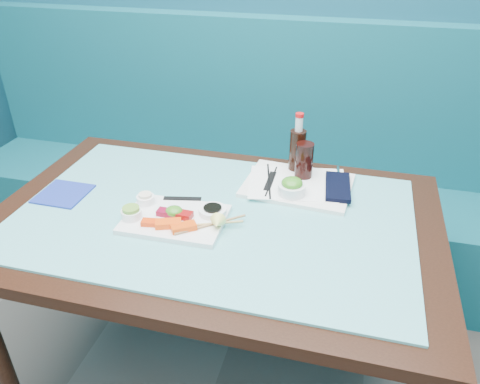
% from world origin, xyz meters
% --- Properties ---
extents(booth_bench, '(3.00, 0.56, 1.17)m').
position_xyz_m(booth_bench, '(0.00, 2.29, 0.37)').
color(booth_bench, '#0F5560').
rests_on(booth_bench, ground).
extents(dining_table, '(1.40, 0.90, 0.75)m').
position_xyz_m(dining_table, '(0.00, 1.45, 0.67)').
color(dining_table, black).
rests_on(dining_table, ground).
extents(glass_top, '(1.22, 0.76, 0.01)m').
position_xyz_m(glass_top, '(0.00, 1.45, 0.75)').
color(glass_top, '#5EB8BC').
rests_on(glass_top, dining_table).
extents(sashimi_plate, '(0.31, 0.22, 0.02)m').
position_xyz_m(sashimi_plate, '(-0.10, 1.38, 0.77)').
color(sashimi_plate, white).
rests_on(sashimi_plate, glass_top).
extents(salmon_left, '(0.06, 0.04, 0.01)m').
position_xyz_m(salmon_left, '(-0.15, 1.33, 0.78)').
color(salmon_left, red).
rests_on(salmon_left, sashimi_plate).
extents(salmon_mid, '(0.08, 0.06, 0.02)m').
position_xyz_m(salmon_mid, '(-0.10, 1.33, 0.78)').
color(salmon_mid, '#FF4A0A').
rests_on(salmon_mid, sashimi_plate).
extents(salmon_right, '(0.08, 0.07, 0.02)m').
position_xyz_m(salmon_right, '(-0.05, 1.33, 0.78)').
color(salmon_right, '#F24809').
rests_on(salmon_right, sashimi_plate).
extents(tuna_left, '(0.05, 0.03, 0.02)m').
position_xyz_m(tuna_left, '(-0.13, 1.39, 0.78)').
color(tuna_left, maroon).
rests_on(tuna_left, sashimi_plate).
extents(tuna_right, '(0.06, 0.04, 0.02)m').
position_xyz_m(tuna_right, '(-0.08, 1.39, 0.78)').
color(tuna_right, maroon).
rests_on(tuna_right, sashimi_plate).
extents(seaweed_garnish, '(0.06, 0.06, 0.03)m').
position_xyz_m(seaweed_garnish, '(-0.11, 1.39, 0.79)').
color(seaweed_garnish, '#3A821E').
rests_on(seaweed_garnish, sashimi_plate).
extents(ramekin_wasabi, '(0.07, 0.07, 0.03)m').
position_xyz_m(ramekin_wasabi, '(-0.23, 1.35, 0.79)').
color(ramekin_wasabi, white).
rests_on(ramekin_wasabi, sashimi_plate).
extents(wasabi_fill, '(0.06, 0.06, 0.01)m').
position_xyz_m(wasabi_fill, '(-0.23, 1.35, 0.80)').
color(wasabi_fill, '#659B32').
rests_on(wasabi_fill, ramekin_wasabi).
extents(ramekin_ginger, '(0.08, 0.08, 0.02)m').
position_xyz_m(ramekin_ginger, '(-0.22, 1.44, 0.79)').
color(ramekin_ginger, white).
rests_on(ramekin_ginger, sashimi_plate).
extents(ginger_fill, '(0.04, 0.04, 0.01)m').
position_xyz_m(ginger_fill, '(-0.22, 1.44, 0.80)').
color(ginger_fill, '#F3E5C7').
rests_on(ginger_fill, ramekin_ginger).
extents(soy_dish, '(0.09, 0.09, 0.02)m').
position_xyz_m(soy_dish, '(0.00, 1.43, 0.78)').
color(soy_dish, white).
rests_on(soy_dish, sashimi_plate).
extents(soy_fill, '(0.07, 0.07, 0.01)m').
position_xyz_m(soy_fill, '(0.00, 1.43, 0.79)').
color(soy_fill, black).
rests_on(soy_fill, soy_dish).
extents(lemon_wedge, '(0.05, 0.04, 0.05)m').
position_xyz_m(lemon_wedge, '(0.04, 1.35, 0.80)').
color(lemon_wedge, '#F9F576').
rests_on(lemon_wedge, sashimi_plate).
extents(chopstick_sleeve, '(0.12, 0.04, 0.00)m').
position_xyz_m(chopstick_sleeve, '(-0.12, 1.49, 0.78)').
color(chopstick_sleeve, black).
rests_on(chopstick_sleeve, sashimi_plate).
extents(wooden_chopstick_a, '(0.20, 0.09, 0.01)m').
position_xyz_m(wooden_chopstick_a, '(0.01, 1.37, 0.78)').
color(wooden_chopstick_a, tan).
rests_on(wooden_chopstick_a, sashimi_plate).
extents(wooden_chopstick_b, '(0.18, 0.15, 0.01)m').
position_xyz_m(wooden_chopstick_b, '(0.02, 1.37, 0.78)').
color(wooden_chopstick_b, '#9C7349').
rests_on(wooden_chopstick_b, sashimi_plate).
extents(serving_tray, '(0.38, 0.29, 0.01)m').
position_xyz_m(serving_tray, '(0.23, 1.69, 0.76)').
color(serving_tray, white).
rests_on(serving_tray, glass_top).
extents(paper_placemat, '(0.37, 0.29, 0.00)m').
position_xyz_m(paper_placemat, '(0.23, 1.69, 0.77)').
color(paper_placemat, white).
rests_on(paper_placemat, serving_tray).
extents(seaweed_bowl, '(0.09, 0.09, 0.04)m').
position_xyz_m(seaweed_bowl, '(0.22, 1.61, 0.79)').
color(seaweed_bowl, white).
rests_on(seaweed_bowl, serving_tray).
extents(seaweed_salad, '(0.08, 0.08, 0.04)m').
position_xyz_m(seaweed_salad, '(0.22, 1.61, 0.81)').
color(seaweed_salad, '#38841E').
rests_on(seaweed_salad, seaweed_bowl).
extents(cola_glass, '(0.06, 0.06, 0.13)m').
position_xyz_m(cola_glass, '(0.24, 1.74, 0.83)').
color(cola_glass, black).
rests_on(cola_glass, serving_tray).
extents(navy_pouch, '(0.10, 0.19, 0.01)m').
position_xyz_m(navy_pouch, '(0.36, 1.69, 0.78)').
color(navy_pouch, black).
rests_on(navy_pouch, serving_tray).
extents(fork, '(0.02, 0.09, 0.01)m').
position_xyz_m(fork, '(0.36, 1.79, 0.78)').
color(fork, silver).
rests_on(fork, serving_tray).
extents(black_chopstick_a, '(0.06, 0.24, 0.01)m').
position_xyz_m(black_chopstick_a, '(0.13, 1.68, 0.77)').
color(black_chopstick_a, black).
rests_on(black_chopstick_a, serving_tray).
extents(black_chopstick_b, '(0.01, 0.21, 0.01)m').
position_xyz_m(black_chopstick_b, '(0.14, 1.68, 0.77)').
color(black_chopstick_b, black).
rests_on(black_chopstick_b, serving_tray).
extents(tray_sleeve, '(0.03, 0.14, 0.00)m').
position_xyz_m(tray_sleeve, '(0.13, 1.68, 0.77)').
color(tray_sleeve, black).
rests_on(tray_sleeve, serving_tray).
extents(cola_bottle_body, '(0.06, 0.06, 0.16)m').
position_xyz_m(cola_bottle_body, '(0.21, 1.79, 0.84)').
color(cola_bottle_body, black).
rests_on(cola_bottle_body, glass_top).
extents(cola_bottle_neck, '(0.03, 0.03, 0.05)m').
position_xyz_m(cola_bottle_neck, '(0.21, 1.79, 0.95)').
color(cola_bottle_neck, silver).
rests_on(cola_bottle_neck, cola_bottle_body).
extents(cola_bottle_cap, '(0.03, 0.03, 0.01)m').
position_xyz_m(cola_bottle_cap, '(0.21, 1.79, 0.98)').
color(cola_bottle_cap, red).
rests_on(cola_bottle_cap, cola_bottle_neck).
extents(blue_napkin, '(0.16, 0.16, 0.01)m').
position_xyz_m(blue_napkin, '(-0.52, 1.44, 0.76)').
color(blue_napkin, navy).
rests_on(blue_napkin, glass_top).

